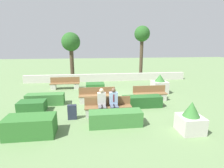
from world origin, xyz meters
TOP-DOWN VIEW (x-y plane):
  - ground_plane at (0.00, 0.00)m, footprint 60.00×60.00m
  - perimeter_wall at (0.00, 5.51)m, footprint 14.26×0.30m
  - bench_front at (-0.73, -2.08)m, footprint 2.18×0.49m
  - bench_left_side at (-3.38, 3.14)m, footprint 2.13×0.49m
  - bench_right_side at (1.96, -0.20)m, footprint 1.99×0.48m
  - bench_back at (-1.15, -0.20)m, footprint 2.07×0.48m
  - person_seated_man at (-0.48, -2.22)m, footprint 0.38×0.64m
  - person_seated_woman at (-1.02, -2.22)m, footprint 0.38×0.64m
  - hedge_block_near_left at (-3.72, -3.57)m, footprint 1.74×0.88m
  - hedge_block_near_right at (-4.00, -0.18)m, footprint 2.02×0.61m
  - hedge_block_mid_left at (1.18, -1.17)m, footprint 2.06×0.65m
  - hedge_block_mid_right at (-0.53, -3.15)m, footprint 2.16×0.66m
  - hedge_block_far_left at (-4.39, -1.19)m, footprint 1.27×0.78m
  - hedge_block_far_right at (-1.20, 2.21)m, footprint 1.26×0.89m
  - planter_corner_left at (3.15, 1.34)m, footprint 0.98×0.98m
  - planter_corner_right at (2.21, -4.02)m, footprint 0.88×0.88m
  - suitcase at (-2.35, -2.30)m, footprint 0.39×0.19m
  - tree_leftmost at (-3.20, 7.14)m, footprint 1.71×1.71m
  - tree_center_left at (3.47, 6.95)m, footprint 1.47×1.47m

SIDE VIEW (x-z plane):
  - ground_plane at x=0.00m, z-range 0.00..0.00m
  - hedge_block_far_left at x=-4.39m, z-range 0.00..0.56m
  - hedge_block_far_right at x=-1.20m, z-range 0.00..0.58m
  - hedge_block_mid_left at x=1.18m, z-range 0.00..0.59m
  - hedge_block_near_right at x=-4.00m, z-range 0.00..0.61m
  - hedge_block_mid_right at x=-0.53m, z-range 0.00..0.63m
  - perimeter_wall at x=0.00m, z-range 0.00..0.66m
  - suitcase at x=-2.35m, z-range -0.10..0.77m
  - bench_right_side at x=1.96m, z-range -0.09..0.76m
  - bench_back at x=-1.15m, z-range -0.09..0.77m
  - bench_left_side at x=-3.38m, z-range -0.09..0.77m
  - bench_front at x=-0.73m, z-range -0.08..0.77m
  - hedge_block_near_left at x=-3.72m, z-range 0.00..0.74m
  - planter_corner_right at x=2.21m, z-range -0.09..1.11m
  - planter_corner_left at x=3.15m, z-range -0.09..1.17m
  - person_seated_man at x=-0.48m, z-range 0.07..1.39m
  - person_seated_woman at x=-1.02m, z-range 0.07..1.40m
  - tree_leftmost at x=-3.20m, z-range 1.14..5.43m
  - tree_center_left at x=3.47m, z-range 1.47..6.39m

